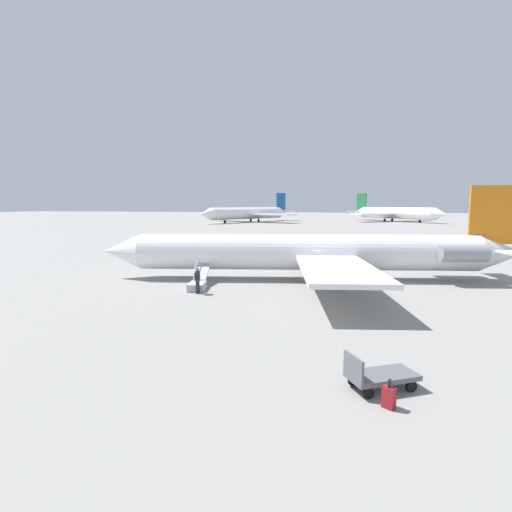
{
  "coord_description": "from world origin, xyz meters",
  "views": [
    {
      "loc": [
        -3.9,
        31.25,
        5.84
      ],
      "look_at": [
        3.7,
        1.68,
        1.95
      ],
      "focal_mm": 28.0,
      "sensor_mm": 36.0,
      "label": 1
    }
  ],
  "objects": [
    {
      "name": "airplane_far_right",
      "position": [
        33.13,
        -103.95,
        3.14
      ],
      "size": [
        33.8,
        43.08,
        10.52
      ],
      "rotation": [
        0.0,
        0.0,
        1.14
      ],
      "color": "white",
      "rests_on": "ground"
    },
    {
      "name": "airplane_main",
      "position": [
        -1.0,
        -0.21,
        2.2
      ],
      "size": [
        33.02,
        25.41,
        7.36
      ],
      "rotation": [
        0.0,
        0.0,
        0.21
      ],
      "color": "white",
      "rests_on": "ground"
    },
    {
      "name": "suitcase",
      "position": [
        -4.91,
        19.72,
        0.33
      ],
      "size": [
        0.42,
        0.38,
        0.88
      ],
      "rotation": [
        0.0,
        0.0,
        2.55
      ],
      "color": "maroon",
      "rests_on": "ground"
    },
    {
      "name": "boarding_stairs",
      "position": [
        6.95,
        5.49,
        0.38
      ],
      "size": [
        1.84,
        4.14,
        1.79
      ],
      "rotation": [
        0.0,
        0.0,
        -1.36
      ],
      "color": "#B2B2B7",
      "rests_on": "ground"
    },
    {
      "name": "ground_plane",
      "position": [
        0.0,
        0.0,
        0.0
      ],
      "size": [
        600.0,
        600.0,
        0.0
      ],
      "primitive_type": "plane",
      "color": "gray"
    },
    {
      "name": "airplane_far_left",
      "position": [
        -16.08,
        -121.67,
        3.15
      ],
      "size": [
        32.57,
        37.22,
        10.55
      ],
      "rotation": [
        0.0,
        0.0,
        2.26
      ],
      "color": "white",
      "rests_on": "ground"
    },
    {
      "name": "luggage_cart",
      "position": [
        -4.68,
        18.55,
        0.46
      ],
      "size": [
        2.45,
        2.08,
        1.22
      ],
      "rotation": [
        0.0,
        0.0,
        0.54
      ],
      "color": "#595B60",
      "rests_on": "ground"
    },
    {
      "name": "passenger",
      "position": [
        6.34,
        7.0,
        1.0
      ],
      "size": [
        0.39,
        0.56,
        1.74
      ],
      "rotation": [
        0.0,
        0.0,
        -1.36
      ],
      "color": "#23232D",
      "rests_on": "ground"
    }
  ]
}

